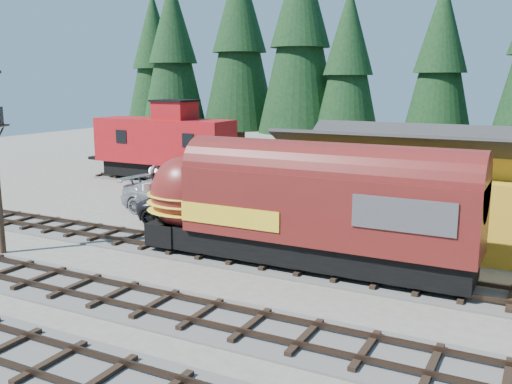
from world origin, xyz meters
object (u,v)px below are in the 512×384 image
at_px(pickup_truck_a, 197,208).
at_px(pickup_truck_b, 175,198).
at_px(caboose, 165,144).
at_px(depot, 421,178).
at_px(locomotive, 290,211).

bearing_deg(pickup_truck_a, pickup_truck_b, 50.59).
height_order(caboose, pickup_truck_b, caboose).
relative_size(depot, pickup_truck_a, 2.10).
bearing_deg(locomotive, depot, 59.78).
height_order(depot, caboose, caboose).
xyz_separation_m(caboose, pickup_truck_b, (7.08, -8.70, -1.77)).
xyz_separation_m(depot, pickup_truck_b, (-13.21, -1.20, -1.97)).
xyz_separation_m(depot, pickup_truck_a, (-11.02, -2.27, -2.12)).
relative_size(caboose, pickup_truck_b, 1.58).
distance_m(locomotive, pickup_truck_b, 10.89).
distance_m(locomotive, pickup_truck_a, 8.51).
bearing_deg(locomotive, caboose, 139.69).
xyz_separation_m(locomotive, pickup_truck_a, (-7.24, 4.23, -1.46)).
height_order(pickup_truck_a, pickup_truck_b, pickup_truck_b).
bearing_deg(pickup_truck_a, caboose, 30.13).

